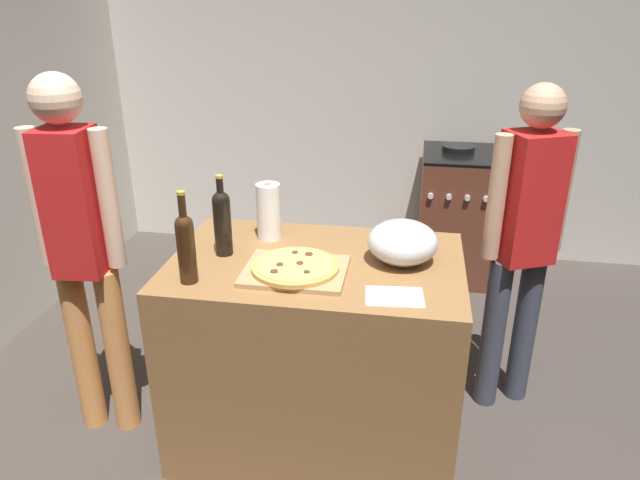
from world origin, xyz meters
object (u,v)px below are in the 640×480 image
at_px(pizza, 295,266).
at_px(person_in_stripes, 81,244).
at_px(wine_bottle_dark, 222,220).
at_px(wine_bottle_green, 186,245).
at_px(person_in_red, 524,234).
at_px(paper_towel_roll, 269,211).
at_px(stove, 461,215).
at_px(mixing_bowl, 403,242).

relative_size(pizza, person_in_stripes, 0.21).
bearing_deg(wine_bottle_dark, wine_bottle_green, -101.54).
relative_size(wine_bottle_dark, person_in_red, 0.22).
height_order(paper_towel_roll, stove, paper_towel_roll).
bearing_deg(wine_bottle_green, pizza, 18.92).
relative_size(wine_bottle_dark, person_in_stripes, 0.21).
bearing_deg(wine_bottle_green, paper_towel_roll, 66.57).
height_order(pizza, person_in_stripes, person_in_stripes).
distance_m(wine_bottle_dark, stove, 2.22).
xyz_separation_m(pizza, paper_towel_roll, (-0.19, 0.33, 0.10)).
bearing_deg(mixing_bowl, wine_bottle_dark, -176.62).
height_order(wine_bottle_dark, stove, wine_bottle_dark).
bearing_deg(mixing_bowl, paper_towel_roll, 165.44).
distance_m(wine_bottle_green, stove, 2.46).
height_order(pizza, paper_towel_roll, paper_towel_roll).
bearing_deg(pizza, person_in_stripes, 177.83).
relative_size(paper_towel_roll, wine_bottle_green, 0.70).
height_order(wine_bottle_green, person_in_stripes, person_in_stripes).
relative_size(pizza, wine_bottle_green, 0.95).
bearing_deg(stove, person_in_red, -83.66).
xyz_separation_m(wine_bottle_dark, stove, (1.12, 1.82, -0.60)).
height_order(mixing_bowl, stove, mixing_bowl).
relative_size(pizza, person_in_red, 0.22).
bearing_deg(person_in_red, wine_bottle_green, -153.29).
height_order(wine_bottle_dark, wine_bottle_green, wine_bottle_green).
bearing_deg(stove, person_in_stripes, -131.71).
relative_size(stove, person_in_red, 0.60).
height_order(wine_bottle_green, stove, wine_bottle_green).
bearing_deg(wine_bottle_green, stove, 60.67).
relative_size(pizza, paper_towel_roll, 1.35).
bearing_deg(wine_bottle_green, wine_bottle_dark, 78.46).
height_order(stove, person_in_stripes, person_in_stripes).
bearing_deg(paper_towel_roll, wine_bottle_green, -113.43).
distance_m(mixing_bowl, wine_bottle_dark, 0.75).
relative_size(mixing_bowl, paper_towel_roll, 1.12).
xyz_separation_m(wine_bottle_dark, wine_bottle_green, (-0.05, -0.26, -0.00)).
xyz_separation_m(pizza, person_in_red, (0.94, 0.54, -0.02)).
distance_m(pizza, stove, 2.16).
distance_m(pizza, mixing_bowl, 0.45).
xyz_separation_m(stove, person_in_stripes, (-1.71, -1.92, 0.49)).
relative_size(stove, person_in_stripes, 0.57).
bearing_deg(person_in_stripes, wine_bottle_dark, 9.31).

